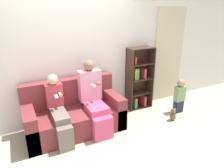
# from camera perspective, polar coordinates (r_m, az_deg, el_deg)

# --- Properties ---
(ground_plane) EXTENTS (14.00, 14.00, 0.00)m
(ground_plane) POSITION_cam_1_polar(r_m,az_deg,el_deg) (3.57, -4.65, -15.98)
(ground_plane) COLOR #B2A893
(back_wall) EXTENTS (10.00, 0.06, 2.55)m
(back_wall) POSITION_cam_1_polar(r_m,az_deg,el_deg) (3.87, -10.64, 7.51)
(back_wall) COLOR silver
(back_wall) RESTS_ON ground_plane
(curtain_panel) EXTENTS (0.81, 0.04, 2.20)m
(curtain_panel) POSITION_cam_1_polar(r_m,az_deg,el_deg) (4.99, 15.76, 7.87)
(curtain_panel) COLOR beige
(curtain_panel) RESTS_ON ground_plane
(couch) EXTENTS (1.73, 0.82, 0.93)m
(couch) POSITION_cam_1_polar(r_m,az_deg,el_deg) (3.76, -10.72, -8.60)
(couch) COLOR maroon
(couch) RESTS_ON ground_plane
(adult_seated) EXTENTS (0.41, 0.72, 1.29)m
(adult_seated) POSITION_cam_1_polar(r_m,az_deg,el_deg) (3.60, -5.26, -3.57)
(adult_seated) COLOR #DB4C75
(adult_seated) RESTS_ON ground_plane
(child_seated) EXTENTS (0.28, 0.74, 1.11)m
(child_seated) POSITION_cam_1_polar(r_m,az_deg,el_deg) (3.45, -15.01, -7.20)
(child_seated) COLOR #70665B
(child_seated) RESTS_ON ground_plane
(toddler_standing) EXTENTS (0.22, 0.17, 0.76)m
(toddler_standing) POSITION_cam_1_polar(r_m,az_deg,el_deg) (4.54, 18.75, -3.08)
(toddler_standing) COLOR #232842
(toddler_standing) RESTS_ON ground_plane
(bookshelf) EXTENTS (0.57, 0.29, 1.38)m
(bookshelf) POSITION_cam_1_polar(r_m,az_deg,el_deg) (4.49, 7.47, 0.83)
(bookshelf) COLOR #3D281E
(bookshelf) RESTS_ON ground_plane
(teddy_bear) EXTENTS (0.13, 0.11, 0.27)m
(teddy_bear) POSITION_cam_1_polar(r_m,az_deg,el_deg) (4.27, 17.03, -8.36)
(teddy_bear) COLOR brown
(teddy_bear) RESTS_ON ground_plane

